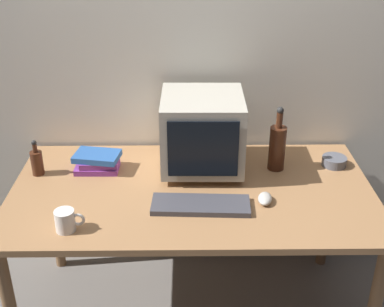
{
  "coord_description": "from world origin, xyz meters",
  "views": [
    {
      "loc": [
        -0.02,
        -1.98,
        1.95
      ],
      "look_at": [
        0.0,
        0.0,
        0.93
      ],
      "focal_mm": 47.57,
      "sensor_mm": 36.0,
      "label": 1
    }
  ],
  "objects_px": {
    "bottle_tall": "(277,146)",
    "book_stack": "(98,162)",
    "keyboard": "(201,205)",
    "crt_monitor": "(202,132)",
    "computer_mouse": "(265,199)",
    "cd_spindle": "(334,161)",
    "mug": "(66,221)",
    "bottle_short": "(37,162)"
  },
  "relations": [
    {
      "from": "keyboard",
      "to": "bottle_short",
      "type": "distance_m",
      "value": 0.83
    },
    {
      "from": "crt_monitor",
      "to": "computer_mouse",
      "type": "xyz_separation_m",
      "value": [
        0.26,
        -0.31,
        -0.17
      ]
    },
    {
      "from": "bottle_tall",
      "to": "book_stack",
      "type": "relative_size",
      "value": 1.38
    },
    {
      "from": "bottle_short",
      "to": "book_stack",
      "type": "bearing_deg",
      "value": 8.19
    },
    {
      "from": "book_stack",
      "to": "crt_monitor",
      "type": "bearing_deg",
      "value": 1.33
    },
    {
      "from": "computer_mouse",
      "to": "book_stack",
      "type": "xyz_separation_m",
      "value": [
        -0.77,
        0.3,
        0.03
      ]
    },
    {
      "from": "keyboard",
      "to": "bottle_tall",
      "type": "height_order",
      "value": "bottle_tall"
    },
    {
      "from": "crt_monitor",
      "to": "cd_spindle",
      "type": "xyz_separation_m",
      "value": [
        0.65,
        0.02,
        -0.17
      ]
    },
    {
      "from": "crt_monitor",
      "to": "keyboard",
      "type": "bearing_deg",
      "value": -92.48
    },
    {
      "from": "computer_mouse",
      "to": "bottle_short",
      "type": "height_order",
      "value": "bottle_short"
    },
    {
      "from": "bottle_short",
      "to": "bottle_tall",
      "type": "bearing_deg",
      "value": 2.17
    },
    {
      "from": "keyboard",
      "to": "book_stack",
      "type": "xyz_separation_m",
      "value": [
        -0.49,
        0.34,
        0.03
      ]
    },
    {
      "from": "mug",
      "to": "cd_spindle",
      "type": "bearing_deg",
      "value": 23.59
    },
    {
      "from": "bottle_tall",
      "to": "bottle_short",
      "type": "height_order",
      "value": "bottle_tall"
    },
    {
      "from": "mug",
      "to": "bottle_short",
      "type": "bearing_deg",
      "value": 116.67
    },
    {
      "from": "book_stack",
      "to": "cd_spindle",
      "type": "height_order",
      "value": "book_stack"
    },
    {
      "from": "keyboard",
      "to": "computer_mouse",
      "type": "xyz_separation_m",
      "value": [
        0.28,
        0.04,
        0.01
      ]
    },
    {
      "from": "keyboard",
      "to": "bottle_tall",
      "type": "distance_m",
      "value": 0.52
    },
    {
      "from": "bottle_tall",
      "to": "book_stack",
      "type": "xyz_separation_m",
      "value": [
        -0.86,
        -0.0,
        -0.08
      ]
    },
    {
      "from": "crt_monitor",
      "to": "bottle_tall",
      "type": "xyz_separation_m",
      "value": [
        0.36,
        -0.01,
        -0.07
      ]
    },
    {
      "from": "cd_spindle",
      "to": "bottle_short",
      "type": "bearing_deg",
      "value": -177.18
    },
    {
      "from": "crt_monitor",
      "to": "computer_mouse",
      "type": "distance_m",
      "value": 0.45
    },
    {
      "from": "bottle_short",
      "to": "mug",
      "type": "height_order",
      "value": "bottle_short"
    },
    {
      "from": "keyboard",
      "to": "computer_mouse",
      "type": "distance_m",
      "value": 0.28
    },
    {
      "from": "keyboard",
      "to": "cd_spindle",
      "type": "distance_m",
      "value": 0.76
    },
    {
      "from": "computer_mouse",
      "to": "cd_spindle",
      "type": "bearing_deg",
      "value": 50.95
    },
    {
      "from": "keyboard",
      "to": "mug",
      "type": "bearing_deg",
      "value": -160.91
    },
    {
      "from": "computer_mouse",
      "to": "mug",
      "type": "height_order",
      "value": "mug"
    },
    {
      "from": "keyboard",
      "to": "computer_mouse",
      "type": "relative_size",
      "value": 4.2
    },
    {
      "from": "keyboard",
      "to": "book_stack",
      "type": "height_order",
      "value": "book_stack"
    },
    {
      "from": "crt_monitor",
      "to": "book_stack",
      "type": "relative_size",
      "value": 1.69
    },
    {
      "from": "book_stack",
      "to": "mug",
      "type": "xyz_separation_m",
      "value": [
        -0.05,
        -0.5,
        0.0
      ]
    },
    {
      "from": "keyboard",
      "to": "cd_spindle",
      "type": "bearing_deg",
      "value": 31.76
    },
    {
      "from": "bottle_short",
      "to": "book_stack",
      "type": "relative_size",
      "value": 0.77
    },
    {
      "from": "crt_monitor",
      "to": "bottle_short",
      "type": "bearing_deg",
      "value": -176.2
    },
    {
      "from": "mug",
      "to": "cd_spindle",
      "type": "relative_size",
      "value": 1.0
    },
    {
      "from": "bottle_short",
      "to": "cd_spindle",
      "type": "xyz_separation_m",
      "value": [
        1.44,
        0.07,
        -0.04
      ]
    },
    {
      "from": "bottle_short",
      "to": "cd_spindle",
      "type": "relative_size",
      "value": 1.49
    },
    {
      "from": "crt_monitor",
      "to": "computer_mouse",
      "type": "bearing_deg",
      "value": -49.74
    },
    {
      "from": "bottle_tall",
      "to": "book_stack",
      "type": "height_order",
      "value": "bottle_tall"
    },
    {
      "from": "crt_monitor",
      "to": "computer_mouse",
      "type": "relative_size",
      "value": 3.92
    },
    {
      "from": "crt_monitor",
      "to": "cd_spindle",
      "type": "distance_m",
      "value": 0.67
    }
  ]
}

